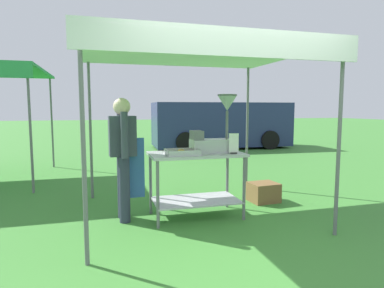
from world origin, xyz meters
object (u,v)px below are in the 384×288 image
(donut_tray, at_px, (183,153))
(vendor, at_px, (123,152))
(van_navy, at_px, (221,124))
(donut_fryer, at_px, (215,132))
(stall_canopy, at_px, (194,55))
(donut_cart, at_px, (196,171))
(supply_crate, at_px, (263,192))
(menu_sign, at_px, (234,145))

(donut_tray, distance_m, vendor, 0.78)
(van_navy, bearing_deg, donut_fryer, -111.15)
(vendor, bearing_deg, donut_fryer, -7.65)
(stall_canopy, distance_m, donut_tray, 1.32)
(donut_tray, bearing_deg, donut_cart, 32.31)
(donut_fryer, bearing_deg, donut_cart, 174.95)
(donut_cart, bearing_deg, donut_fryer, -5.05)
(donut_cart, xyz_separation_m, donut_tray, (-0.22, -0.14, 0.27))
(supply_crate, bearing_deg, van_navy, 74.74)
(vendor, distance_m, supply_crate, 2.34)
(menu_sign, xyz_separation_m, van_navy, (2.72, 7.71, -0.12))
(supply_crate, bearing_deg, vendor, -172.73)
(vendor, bearing_deg, menu_sign, -14.05)
(donut_fryer, distance_m, van_navy, 8.07)
(donut_tray, relative_size, vendor, 0.26)
(donut_fryer, distance_m, menu_sign, 0.32)
(donut_fryer, bearing_deg, van_navy, 68.85)
(stall_canopy, height_order, donut_tray, stall_canopy)
(donut_tray, xyz_separation_m, menu_sign, (0.67, -0.07, 0.09))
(donut_fryer, relative_size, van_navy, 0.15)
(donut_tray, height_order, menu_sign, menu_sign)
(stall_canopy, relative_size, van_navy, 0.58)
(donut_fryer, bearing_deg, vendor, 172.35)
(stall_canopy, xyz_separation_m, supply_crate, (1.24, 0.32, -2.03))
(donut_tray, xyz_separation_m, donut_fryer, (0.48, 0.12, 0.26))
(stall_canopy, relative_size, supply_crate, 6.48)
(van_navy, bearing_deg, supply_crate, -105.26)
(menu_sign, bearing_deg, donut_cart, 155.04)
(stall_canopy, bearing_deg, vendor, 177.45)
(donut_cart, height_order, menu_sign, menu_sign)
(donut_fryer, height_order, supply_crate, donut_fryer)
(donut_cart, relative_size, supply_crate, 2.72)
(donut_cart, xyz_separation_m, vendor, (-0.95, 0.14, 0.27))
(stall_canopy, xyz_separation_m, donut_fryer, (0.26, -0.12, -1.02))
(donut_cart, bearing_deg, menu_sign, -24.96)
(donut_tray, bearing_deg, stall_canopy, 47.14)
(donut_cart, xyz_separation_m, supply_crate, (1.24, 0.42, -0.49))
(donut_tray, distance_m, van_navy, 8.35)
(donut_cart, distance_m, menu_sign, 0.62)
(donut_tray, height_order, van_navy, van_navy)
(stall_canopy, height_order, van_navy, stall_canopy)
(stall_canopy, xyz_separation_m, menu_sign, (0.46, -0.31, -1.19))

